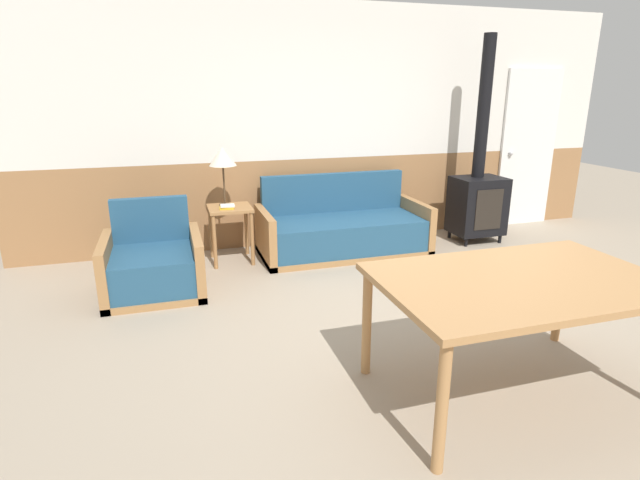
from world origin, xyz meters
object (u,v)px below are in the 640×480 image
object	(u,v)px
wood_stove	(478,191)
armchair	(154,267)
table_lamp	(222,158)
couch	(343,231)
side_table	(230,219)
dining_table	(521,289)

from	to	relation	value
wood_stove	armchair	bearing A→B (deg)	-171.84
armchair	wood_stove	bearing A→B (deg)	1.84
armchair	table_lamp	distance (m)	1.34
couch	table_lamp	distance (m)	1.53
table_lamp	wood_stove	size ratio (longest dim) A/B	0.26
side_table	table_lamp	distance (m)	0.64
couch	table_lamp	bearing A→B (deg)	173.88
dining_table	wood_stove	world-z (taller)	wood_stove
armchair	table_lamp	world-z (taller)	table_lamp
side_table	wood_stove	distance (m)	2.93
side_table	wood_stove	size ratio (longest dim) A/B	0.25
wood_stove	side_table	bearing A→B (deg)	178.11
table_lamp	dining_table	distance (m)	3.31
couch	armchair	bearing A→B (deg)	-164.21
table_lamp	wood_stove	world-z (taller)	wood_stove
side_table	dining_table	distance (m)	3.20
couch	dining_table	xyz separation A→B (m)	(0.06, -2.86, 0.43)
armchair	side_table	bearing A→B (deg)	32.46
side_table	dining_table	xyz separation A→B (m)	(1.30, -2.92, 0.21)
armchair	wood_stove	distance (m)	3.76
couch	dining_table	size ratio (longest dim) A/B	1.14
armchair	side_table	world-z (taller)	armchair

